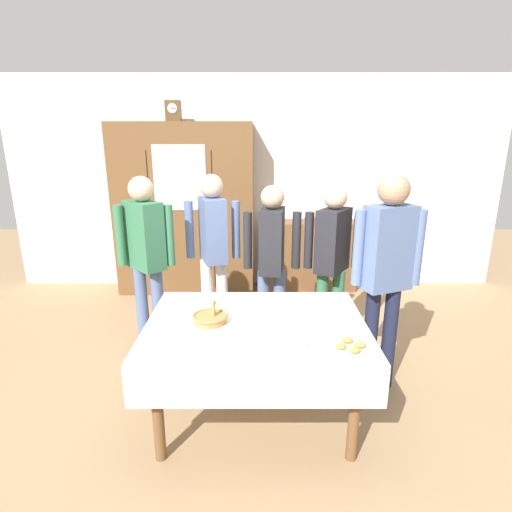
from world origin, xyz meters
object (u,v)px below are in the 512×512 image
at_px(person_behind_table_left, 213,242).
at_px(tea_cup_center, 257,320).
at_px(spoon_center, 325,318).
at_px(person_by_cabinet, 387,263).
at_px(person_beside_shelf, 272,253).
at_px(bread_basket, 210,318).
at_px(spoon_back_edge, 255,307).
at_px(mantel_clock, 174,111).
at_px(wall_cabinet, 185,210).
at_px(book_stack, 311,218).
at_px(dining_table, 256,338).
at_px(tea_cup_front_edge, 333,298).
at_px(pastry_plate, 350,348).
at_px(bookshelf_low, 310,255).
at_px(spoon_mid_right, 203,345).
at_px(person_near_right_end, 332,253).
at_px(person_behind_table_right, 146,248).
at_px(tea_cup_near_right, 300,346).

bearing_deg(person_behind_table_left, tea_cup_center, -71.54).
xyz_separation_m(spoon_center, person_by_cabinet, (0.50, 0.32, 0.30)).
bearing_deg(person_behind_table_left, person_beside_shelf, -20.14).
bearing_deg(bread_basket, spoon_back_edge, 39.04).
relative_size(mantel_clock, person_by_cabinet, 0.14).
relative_size(wall_cabinet, book_stack, 10.57).
xyz_separation_m(dining_table, bread_basket, (-0.31, 0.03, 0.14)).
relative_size(tea_cup_front_edge, bread_basket, 0.54).
distance_m(book_stack, pastry_plate, 2.99).
bearing_deg(person_behind_table_left, mantel_clock, 113.26).
bearing_deg(dining_table, spoon_center, 11.76).
xyz_separation_m(mantel_clock, tea_cup_front_edge, (1.57, -2.20, -1.47)).
xyz_separation_m(spoon_back_edge, person_behind_table_left, (-0.40, 1.00, 0.24)).
xyz_separation_m(tea_cup_center, tea_cup_front_edge, (0.58, 0.38, 0.00)).
height_order(dining_table, bread_basket, bread_basket).
height_order(spoon_back_edge, spoon_center, same).
bearing_deg(wall_cabinet, dining_table, -70.83).
distance_m(bookshelf_low, spoon_mid_right, 3.12).
bearing_deg(bread_basket, person_near_right_end, 46.08).
distance_m(dining_table, pastry_plate, 0.66).
height_order(mantel_clock, person_near_right_end, mantel_clock).
height_order(book_stack, person_near_right_end, person_near_right_end).
bearing_deg(person_behind_table_left, person_by_cabinet, -31.44).
xyz_separation_m(tea_cup_front_edge, person_behind_table_left, (-1.00, 0.88, 0.22)).
height_order(person_behind_table_right, person_beside_shelf, person_behind_table_right).
height_order(bookshelf_low, tea_cup_center, bookshelf_low).
relative_size(mantel_clock, bread_basket, 1.00).
height_order(spoon_center, person_by_cabinet, person_by_cabinet).
bearing_deg(tea_cup_front_edge, person_behind_table_right, 158.14).
relative_size(bookshelf_low, spoon_center, 10.02).
xyz_separation_m(spoon_center, person_beside_shelf, (-0.34, 0.97, 0.19)).
distance_m(mantel_clock, tea_cup_near_right, 3.51).
bearing_deg(person_behind_table_right, bread_basket, -55.69).
relative_size(wall_cabinet, person_beside_shelf, 1.37).
height_order(tea_cup_near_right, spoon_center, tea_cup_near_right).
bearing_deg(tea_cup_near_right, person_beside_shelf, 94.65).
bearing_deg(wall_cabinet, person_beside_shelf, -55.57).
bearing_deg(person_behind_table_right, bookshelf_low, 43.61).
height_order(mantel_clock, tea_cup_near_right, mantel_clock).
xyz_separation_m(book_stack, person_behind_table_left, (-1.12, -1.37, 0.03)).
height_order(mantel_clock, person_by_cabinet, mantel_clock).
height_order(tea_cup_near_right, spoon_mid_right, tea_cup_near_right).
xyz_separation_m(tea_cup_center, bread_basket, (-0.32, 0.02, 0.01)).
distance_m(wall_cabinet, pastry_plate, 3.28).
relative_size(wall_cabinet, tea_cup_front_edge, 16.35).
bearing_deg(spoon_back_edge, wall_cabinet, 111.02).
bearing_deg(dining_table, mantel_clock, 110.68).
xyz_separation_m(tea_cup_near_right, bread_basket, (-0.57, 0.37, 0.01)).
xyz_separation_m(tea_cup_center, spoon_mid_right, (-0.33, -0.30, -0.02)).
height_order(tea_cup_front_edge, person_near_right_end, person_near_right_end).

